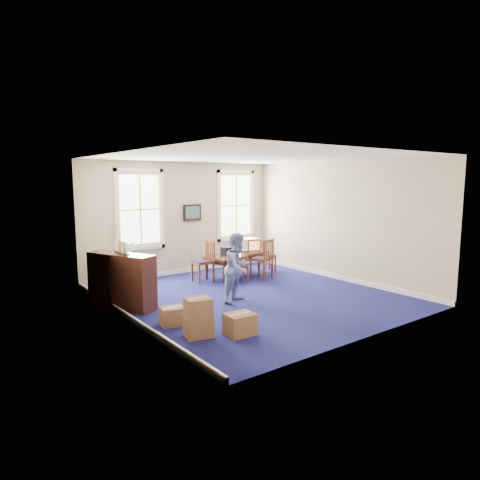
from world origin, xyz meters
TOP-DOWN VIEW (x-y plane):
  - floor at (0.00, 0.00)m, footprint 6.50×6.50m
  - ceiling at (0.00, 0.00)m, footprint 6.50×6.50m
  - wall_back at (0.00, 3.25)m, footprint 6.50×0.00m
  - wall_front at (0.00, -3.25)m, footprint 6.50×0.00m
  - wall_left at (-3.00, 0.00)m, footprint 0.00×6.50m
  - wall_right at (3.00, 0.00)m, footprint 0.00×6.50m
  - baseboard_back at (0.00, 3.22)m, footprint 6.00×0.04m
  - baseboard_left at (-2.97, 0.00)m, footprint 0.04×6.50m
  - baseboard_right at (2.97, 0.00)m, footprint 0.04×6.50m
  - window_left at (-1.30, 3.23)m, footprint 1.40×0.12m
  - window_right at (1.90, 3.23)m, footprint 1.40×0.12m
  - wall_picture at (0.30, 3.20)m, footprint 0.58×0.06m
  - conference_table at (0.96, 1.92)m, footprint 2.01×1.21m
  - crt_tv at (1.52, 1.96)m, footprint 0.52×0.55m
  - game_console at (1.77, 1.92)m, footprint 0.19×0.22m
  - equipment_bag at (0.75, 1.96)m, footprint 0.43×0.29m
  - chair_near_left at (0.58, 1.28)m, footprint 0.49×0.49m
  - chair_near_right at (1.35, 1.28)m, footprint 0.62×0.62m
  - chair_end_left at (-0.15, 1.92)m, footprint 0.52×0.52m
  - chair_end_right at (2.07, 1.92)m, footprint 0.53×0.53m
  - man at (-0.51, -0.14)m, footprint 0.92×0.83m
  - credenza at (-2.75, 0.95)m, footprint 1.05×1.60m
  - brochure_rack at (-2.73, 0.95)m, footprint 0.17×0.65m
  - potted_plant at (-2.33, 2.57)m, footprint 1.32×1.23m
  - cardboard_boxes at (-2.16, -1.39)m, footprint 1.43×1.43m

SIDE VIEW (x-z plane):
  - floor at x=0.00m, z-range 0.00..0.00m
  - baseboard_back at x=0.00m, z-range 0.00..0.12m
  - baseboard_left at x=-2.97m, z-range 0.00..0.12m
  - baseboard_right at x=2.97m, z-range 0.00..0.12m
  - conference_table at x=0.96m, z-range 0.00..0.64m
  - cardboard_boxes at x=-2.16m, z-range 0.00..0.72m
  - chair_near_left at x=0.58m, z-range 0.00..0.88m
  - chair_end_right at x=2.07m, z-range 0.00..0.97m
  - chair_end_left at x=-0.15m, z-range 0.00..1.09m
  - chair_near_right at x=1.35m, z-range 0.00..1.10m
  - potted_plant at x=-2.33m, z-range 0.00..1.20m
  - credenza at x=-2.75m, z-range 0.00..1.22m
  - game_console at x=1.77m, z-range 0.64..0.69m
  - equipment_bag at x=0.75m, z-range 0.64..0.85m
  - man at x=-0.51m, z-range 0.00..1.54m
  - crt_tv at x=1.52m, z-range 0.64..1.03m
  - brochure_rack at x=-2.73m, z-range 1.22..1.50m
  - wall_back at x=0.00m, z-range -1.65..4.85m
  - wall_front at x=0.00m, z-range -1.65..4.85m
  - wall_left at x=-3.00m, z-range -1.65..4.85m
  - wall_right at x=3.00m, z-range -1.65..4.85m
  - wall_picture at x=0.30m, z-range 1.51..1.99m
  - window_left at x=-1.30m, z-range 0.80..3.00m
  - window_right at x=1.90m, z-range 0.80..3.00m
  - ceiling at x=0.00m, z-range 3.20..3.20m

